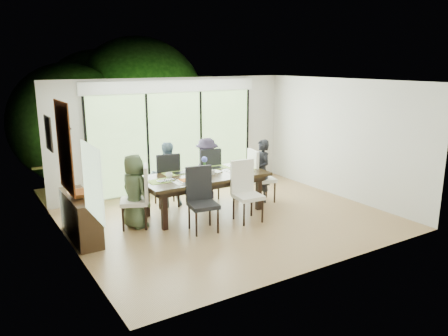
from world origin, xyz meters
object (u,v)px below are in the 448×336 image
chair_far_left (166,179)px  sideboard (81,217)px  cup_a (169,175)px  chair_near_left (203,200)px  cup_c (234,166)px  cup_b (212,172)px  person_left_end (135,191)px  chair_left_end (134,197)px  vase (205,171)px  table_top (204,176)px  chair_right_end (263,175)px  person_far_left (166,174)px  chair_near_right (248,192)px  laptop (167,181)px  chair_far_right (207,173)px  person_right_end (262,171)px  person_far_right (207,169)px  bowl (80,194)px

chair_far_left → sideboard: 2.25m
cup_a → sideboard: (-1.80, -0.19, -0.47)m
chair_near_left → cup_c: (1.30, 0.97, 0.27)m
cup_b → sideboard: cup_b is taller
person_left_end → chair_left_end: bearing=75.6°
vase → table_top: bearing=-135.0°
chair_right_end → person_far_left: size_ratio=0.85×
chair_right_end → vase: (-1.45, 0.05, 0.28)m
table_top → chair_far_left: (-0.45, 0.85, -0.18)m
chair_near_right → cup_c: bearing=77.3°
table_top → chair_far_left: 0.98m
table_top → chair_near_left: chair_near_left is taller
cup_a → laptop: bearing=-121.0°
chair_far_right → cup_c: chair_far_right is taller
chair_near_right → person_right_end: bearing=46.1°
chair_near_left → cup_c: bearing=46.1°
chair_far_right → person_right_end: (0.93, -0.85, 0.10)m
person_left_end → cup_b: bearing=-107.9°
table_top → person_left_end: bearing=180.0°
person_far_right → chair_near_right: bearing=83.0°
chair_near_right → cup_a: 1.60m
person_left_end → person_far_right: (2.03, 0.83, 0.00)m
chair_right_end → vase: chair_right_end is taller
chair_left_end → vase: 1.58m
person_far_right → bowl: bearing=12.3°
laptop → bowl: size_ratio=0.85×
chair_left_end → person_left_end: bearing=112.4°
vase → laptop: 0.91m
chair_right_end → bowl: size_ratio=2.84×
cup_b → vase: bearing=123.7°
chair_near_right → chair_left_end: bearing=160.9°
chair_far_right → chair_near_right: same height
laptop → person_right_end: bearing=-8.2°
chair_left_end → bowl: size_ratio=2.84×
table_top → chair_right_end: bearing=0.0°
chair_left_end → sideboard: (-1.00, -0.04, -0.20)m
chair_left_end → laptop: 0.70m
chair_near_left → bowl: bearing=169.4°
table_top → person_far_left: size_ratio=1.86×
laptop → table_top: bearing=-4.0°
person_right_end → sideboard: person_right_end is taller
laptop → cup_a: cup_a is taller
person_left_end → chair_far_right: bearing=-81.7°
vase → chair_far_right: bearing=58.0°
person_left_end → laptop: person_left_end is taller
chair_far_left → person_left_end: bearing=50.8°
vase → laptop: (-0.90, -0.15, -0.05)m
table_top → chair_near_left: 1.02m
cup_a → bowl: 1.83m
chair_left_end → bowl: bearing=-59.5°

